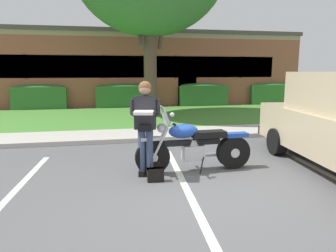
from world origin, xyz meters
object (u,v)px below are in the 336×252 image
(hedge_center_right, at_px, (202,94))
(brick_building, at_px, (104,69))
(rider_person, at_px, (145,121))
(handbag, at_px, (155,173))
(hedge_left, at_px, (40,96))
(hedge_center_left, at_px, (125,95))
(motorcycle, at_px, (198,146))
(hedge_right, at_px, (272,93))

(hedge_center_right, distance_m, brick_building, 7.81)
(rider_person, xyz_separation_m, handbag, (0.12, -0.36, -0.86))
(hedge_left, distance_m, brick_building, 6.64)
(hedge_left, xyz_separation_m, hedge_center_left, (4.12, -0.00, 0.00))
(motorcycle, distance_m, hedge_left, 11.80)
(rider_person, height_order, hedge_center_right, rider_person)
(rider_person, distance_m, hedge_center_right, 11.77)
(rider_person, bearing_deg, hedge_left, 109.02)
(hedge_center_left, distance_m, brick_building, 5.97)
(hedge_left, distance_m, hedge_center_right, 8.24)
(handbag, distance_m, hedge_center_left, 11.25)
(brick_building, bearing_deg, hedge_right, -31.69)
(hedge_center_right, bearing_deg, motorcycle, -107.89)
(hedge_center_right, xyz_separation_m, brick_building, (-5.15, 5.72, 1.35))
(motorcycle, height_order, hedge_left, motorcycle)
(motorcycle, relative_size, hedge_center_right, 0.86)
(hedge_left, bearing_deg, motorcycle, -66.21)
(handbag, relative_size, hedge_left, 0.14)
(hedge_left, bearing_deg, rider_person, -70.98)
(rider_person, height_order, handbag, rider_person)
(hedge_left, bearing_deg, hedge_center_right, -0.00)
(hedge_left, height_order, hedge_center_right, same)
(hedge_left, distance_m, hedge_right, 12.37)
(handbag, bearing_deg, hedge_left, 109.00)
(motorcycle, xyz_separation_m, brick_building, (-1.66, 16.52, 1.51))
(hedge_center_right, height_order, brick_building, brick_building)
(rider_person, bearing_deg, motorcycle, 4.58)
(handbag, distance_m, hedge_left, 11.89)
(brick_building, bearing_deg, hedge_center_right, -48.03)
(brick_building, bearing_deg, handbag, -87.39)
(motorcycle, height_order, brick_building, brick_building)
(motorcycle, distance_m, brick_building, 16.67)
(hedge_right, bearing_deg, handbag, -127.10)
(hedge_right, relative_size, brick_building, 0.13)
(hedge_left, bearing_deg, handbag, -71.00)
(hedge_center_left, distance_m, hedge_center_right, 4.12)
(hedge_left, height_order, hedge_right, same)
(handbag, xyz_separation_m, brick_building, (-0.77, 16.96, 1.85))
(handbag, bearing_deg, hedge_right, 52.90)
(handbag, bearing_deg, rider_person, 108.28)
(handbag, height_order, hedge_left, hedge_left)
(hedge_center_right, distance_m, hedge_right, 4.12)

